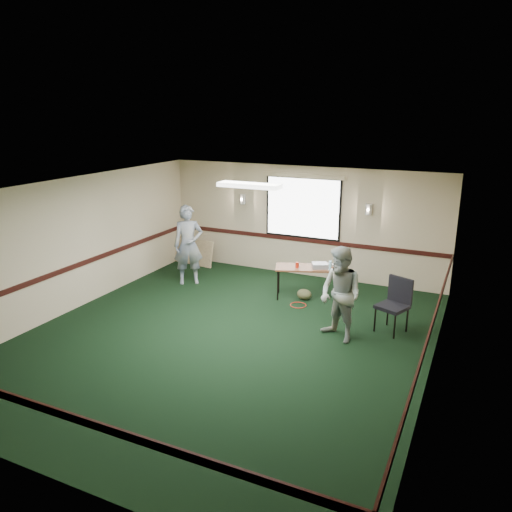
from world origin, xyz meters
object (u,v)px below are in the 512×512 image
at_px(folding_table, 308,269).
at_px(person_right, 341,295).
at_px(person_left, 188,245).
at_px(conference_chair, 396,300).
at_px(projector, 320,266).

height_order(folding_table, person_right, person_right).
bearing_deg(person_left, person_right, -55.71).
bearing_deg(person_left, conference_chair, -43.52).
bearing_deg(projector, folding_table, 163.23).
xyz_separation_m(projector, person_right, (0.95, -1.77, 0.10)).
distance_m(projector, conference_chair, 2.03).
height_order(conference_chair, person_left, person_left).
xyz_separation_m(conference_chair, person_left, (-4.90, 0.65, 0.34)).
bearing_deg(person_left, projector, -30.33).
relative_size(conference_chair, person_left, 0.54).
relative_size(folding_table, person_right, 0.88).
distance_m(folding_table, person_left, 2.90).
xyz_separation_m(folding_table, person_left, (-2.88, -0.27, 0.28)).
relative_size(folding_table, person_left, 0.81).
distance_m(conference_chair, person_left, 4.96).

